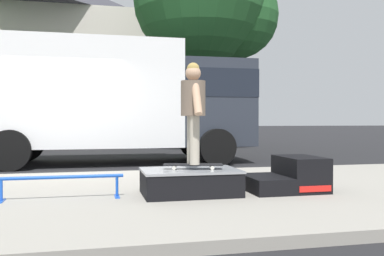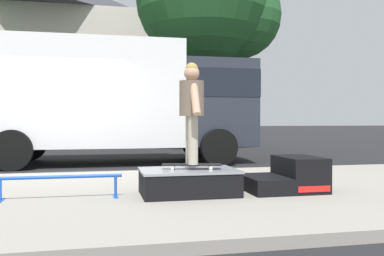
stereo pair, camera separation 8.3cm
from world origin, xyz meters
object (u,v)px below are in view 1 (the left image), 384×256
at_px(street_tree_main, 208,2).
at_px(skateboard, 193,165).
at_px(box_truck, 117,97).
at_px(grind_rail, 61,181).
at_px(skater_kid, 193,104).
at_px(skate_box, 190,181).
at_px(kicker_ramp, 290,177).

bearing_deg(street_tree_main, skateboard, -106.23).
distance_m(skateboard, box_truck, 5.73).
bearing_deg(grind_rail, box_truck, 79.86).
relative_size(grind_rail, skater_kid, 1.15).
height_order(box_truck, street_tree_main, street_tree_main).
distance_m(skateboard, skater_kid, 0.80).
height_order(skate_box, kicker_ramp, kicker_ramp).
relative_size(skateboard, box_truck, 0.12).
height_order(kicker_ramp, street_tree_main, street_tree_main).
bearing_deg(kicker_ramp, box_truck, 110.49).
height_order(skater_kid, street_tree_main, street_tree_main).
bearing_deg(kicker_ramp, grind_rail, 178.95).
xyz_separation_m(kicker_ramp, street_tree_main, (1.40, 9.58, 5.11)).
distance_m(kicker_ramp, skater_kid, 1.71).
xyz_separation_m(grind_rail, skateboard, (1.68, -0.05, 0.17)).
xyz_separation_m(skate_box, skateboard, (0.04, 0.00, 0.21)).
height_order(kicker_ramp, skater_kid, skater_kid).
height_order(kicker_ramp, box_truck, box_truck).
bearing_deg(grind_rail, street_tree_main, 64.85).
xyz_separation_m(skate_box, box_truck, (-0.66, 5.57, 1.40)).
bearing_deg(street_tree_main, skater_kid, -106.23).
height_order(skate_box, box_truck, box_truck).
bearing_deg(kicker_ramp, street_tree_main, 81.67).
bearing_deg(skateboard, grind_rail, 178.25).
distance_m(skater_kid, street_tree_main, 10.79).
xyz_separation_m(grind_rail, skater_kid, (1.68, -0.05, 0.97)).
distance_m(grind_rail, box_truck, 5.76).
distance_m(skateboard, street_tree_main, 11.12).
distance_m(skate_box, skater_kid, 1.01).
distance_m(skate_box, kicker_ramp, 1.43).
bearing_deg(skater_kid, skateboard, 180.00).
xyz_separation_m(skateboard, skater_kid, (0.00, 0.00, 0.80)).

